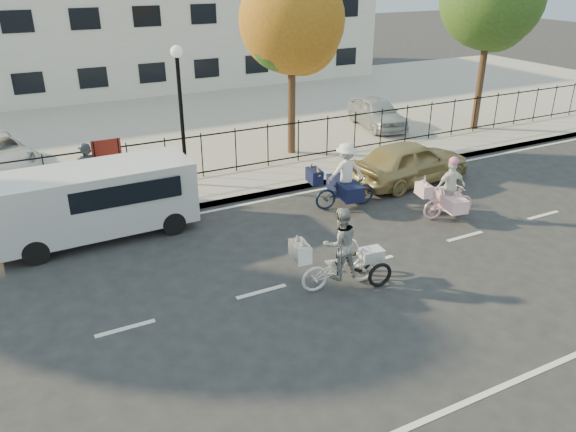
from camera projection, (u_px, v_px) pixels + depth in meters
ground at (261, 292)px, 12.48m from camera, size 120.00×120.00×0.00m
road_markings at (261, 291)px, 12.48m from camera, size 60.00×9.52×0.01m
curb at (189, 208)px, 16.53m from camera, size 60.00×0.10×0.15m
sidewalk at (179, 196)px, 17.38m from camera, size 60.00×2.20×0.15m
parking_lot at (118, 127)px, 24.58m from camera, size 60.00×15.60×0.15m
iron_fence at (166, 160)px, 17.93m from camera, size 58.00×0.06×1.50m
building at (73, 34)px, 31.46m from camera, size 34.00×10.00×6.00m
lamppost at (180, 92)px, 16.90m from camera, size 0.36×0.36×4.33m
street_sign at (108, 157)px, 16.62m from camera, size 0.85×0.06×1.80m
zebra_trike at (340, 257)px, 12.41m from camera, size 2.24×0.93×1.91m
unicorn_bike at (449, 196)px, 15.83m from camera, size 1.84×1.30×1.82m
bull_bike at (344, 182)px, 16.50m from camera, size 2.16×1.49×1.97m
white_van at (93, 200)px, 14.55m from camera, size 5.39×1.93×1.90m
gold_sedan at (410, 162)px, 18.36m from camera, size 4.35×2.07×1.43m
pedestrian at (88, 174)px, 16.24m from camera, size 0.76×0.59×1.87m
lot_car_d at (377, 113)px, 24.12m from camera, size 2.10×3.90×1.26m
tree_mid at (295, 25)px, 19.37m from camera, size 3.67×3.66×6.70m
tree_east at (493, 2)px, 22.18m from camera, size 4.08×4.08×7.49m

